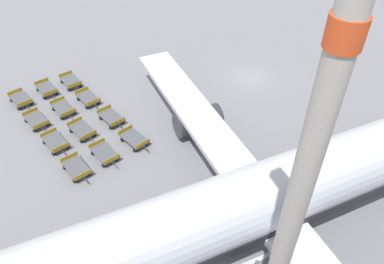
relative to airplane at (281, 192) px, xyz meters
name	(u,v)px	position (x,y,z in m)	size (l,w,h in m)	color
ground_plane	(250,78)	(-16.33, 9.14, -3.51)	(500.00, 500.00, 0.00)	gray
airplane	(281,192)	(0.00, 0.00, 0.00)	(41.90, 46.78, 14.76)	silver
baggage_dolly_row_near_col_a	(21,99)	(-22.83, -13.31, -3.05)	(3.37, 2.05, 0.92)	#515459
baggage_dolly_row_near_col_b	(36,120)	(-18.81, -12.52, -3.05)	(3.37, 2.04, 0.92)	#515459
baggage_dolly_row_near_col_c	(55,142)	(-15.04, -11.62, -3.05)	(3.37, 1.99, 0.92)	#515459
baggage_dolly_row_near_col_d	(77,168)	(-11.20, -10.78, -3.05)	(3.37, 1.95, 0.92)	#515459
baggage_dolly_row_mid_a_col_a	(47,89)	(-23.50, -10.72, -3.05)	(3.36, 1.91, 0.92)	#515459
baggage_dolly_row_mid_a_col_b	(63,108)	(-19.46, -9.95, -3.05)	(3.37, 1.97, 0.92)	#515459
baggage_dolly_row_mid_a_col_c	(82,130)	(-15.52, -9.20, -3.05)	(3.37, 2.08, 0.92)	#515459
baggage_dolly_row_mid_a_col_d	(105,153)	(-11.79, -8.33, -3.05)	(3.37, 1.96, 0.92)	#515459
baggage_dolly_row_mid_b_col_a	(71,81)	(-23.80, -8.21, -3.05)	(3.36, 1.88, 0.92)	#515459
baggage_dolly_row_mid_b_col_b	(88,98)	(-20.01, -7.44, -3.05)	(3.37, 1.96, 0.92)	#515459
baggage_dolly_row_mid_b_col_c	(111,117)	(-16.06, -6.36, -3.05)	(3.37, 2.00, 0.92)	#515459
baggage_dolly_row_mid_b_col_d	(134,139)	(-12.33, -5.55, -3.05)	(3.37, 2.12, 0.92)	#515459
apron_light_mast	(290,224)	(7.00, -7.02, 9.89)	(2.00, 0.70, 24.08)	#ADA89E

